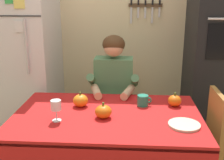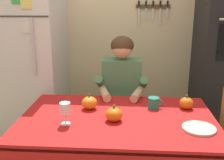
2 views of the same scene
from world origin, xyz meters
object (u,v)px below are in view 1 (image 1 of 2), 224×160
at_px(wall_oven, 219,52).
at_px(wine_glass, 56,106).
at_px(refrigerator, 23,64).
at_px(pumpkin_medium, 103,112).
at_px(dining_table, 107,125).
at_px(serving_tray, 184,125).
at_px(pumpkin_small, 81,100).
at_px(seated_person, 113,90).
at_px(pumpkin_large, 175,101).
at_px(chair_behind_person, 114,105).
at_px(coffee_mug, 143,100).

distance_m(wall_oven, wine_glass, 1.75).
bearing_deg(refrigerator, pumpkin_medium, -44.99).
bearing_deg(refrigerator, wall_oven, 1.13).
bearing_deg(dining_table, wine_glass, -160.36).
xyz_separation_m(pumpkin_medium, serving_tray, (0.56, -0.10, -0.04)).
bearing_deg(pumpkin_small, seated_person, 62.16).
height_order(refrigerator, pumpkin_medium, refrigerator).
distance_m(dining_table, pumpkin_large, 0.58).
height_order(chair_behind_person, pumpkin_medium, chair_behind_person).
height_order(coffee_mug, pumpkin_small, pumpkin_small).
relative_size(wall_oven, coffee_mug, 18.17).
xyz_separation_m(coffee_mug, pumpkin_small, (-0.50, -0.05, 0.01)).
relative_size(seated_person, wine_glass, 8.03).
height_order(seated_person, serving_tray, seated_person).
distance_m(dining_table, wine_glass, 0.41).
distance_m(wall_oven, chair_behind_person, 1.18).
relative_size(chair_behind_person, serving_tray, 4.28).
xyz_separation_m(seated_person, pumpkin_small, (-0.23, -0.44, 0.05)).
bearing_deg(refrigerator, coffee_mug, -28.74).
bearing_deg(pumpkin_large, wine_glass, -158.58).
distance_m(refrigerator, chair_behind_person, 1.04).
relative_size(wall_oven, pumpkin_small, 17.41).
relative_size(dining_table, wine_glass, 9.03).
relative_size(seated_person, serving_tray, 5.73).
relative_size(chair_behind_person, pumpkin_small, 7.71).
xyz_separation_m(wine_glass, pumpkin_medium, (0.32, 0.08, -0.06)).
distance_m(refrigerator, serving_tray, 1.82).
distance_m(refrigerator, coffee_mug, 1.40).
bearing_deg(refrigerator, chair_behind_person, -5.38).
distance_m(chair_behind_person, pumpkin_medium, 0.88).
relative_size(wall_oven, wine_glass, 13.55).
height_order(dining_table, pumpkin_medium, pumpkin_medium).
bearing_deg(dining_table, serving_tray, -14.89).
height_order(dining_table, pumpkin_large, pumpkin_large).
height_order(dining_table, chair_behind_person, chair_behind_person).
bearing_deg(wine_glass, chair_behind_person, 68.84).
bearing_deg(pumpkin_large, wall_oven, 53.38).
xyz_separation_m(refrigerator, pumpkin_large, (1.48, -0.66, -0.11)).
height_order(dining_table, serving_tray, serving_tray).
xyz_separation_m(dining_table, pumpkin_small, (-0.22, 0.16, 0.13)).
xyz_separation_m(seated_person, pumpkin_large, (0.52, -0.38, 0.05)).
height_order(refrigerator, dining_table, refrigerator).
distance_m(chair_behind_person, serving_tray, 1.10).
relative_size(dining_table, pumpkin_medium, 11.53).
relative_size(coffee_mug, pumpkin_large, 1.02).
relative_size(dining_table, coffee_mug, 12.11).
height_order(wall_oven, coffee_mug, wall_oven).
distance_m(pumpkin_large, pumpkin_medium, 0.61).
distance_m(refrigerator, seated_person, 1.01).
relative_size(refrigerator, dining_table, 1.29).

